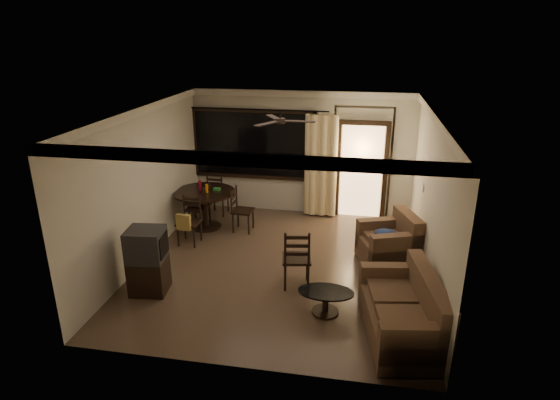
% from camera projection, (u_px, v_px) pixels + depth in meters
% --- Properties ---
extents(ground, '(5.50, 5.50, 0.00)m').
position_uv_depth(ground, '(280.00, 266.00, 8.49)').
color(ground, '#7F6651').
rests_on(ground, ground).
extents(room_shell, '(5.50, 6.70, 5.50)m').
position_uv_depth(room_shell, '(325.00, 146.00, 9.40)').
color(room_shell, beige).
rests_on(room_shell, ground).
extents(dining_table, '(1.31, 1.31, 1.03)m').
position_uv_depth(dining_table, '(205.00, 199.00, 9.94)').
color(dining_table, black).
rests_on(dining_table, ground).
extents(dining_chair_west, '(0.44, 0.44, 0.95)m').
position_uv_depth(dining_chair_west, '(200.00, 213.00, 10.13)').
color(dining_chair_west, black).
rests_on(dining_chair_west, ground).
extents(dining_chair_east, '(0.44, 0.44, 0.95)m').
position_uv_depth(dining_chair_east, '(243.00, 218.00, 9.88)').
color(dining_chair_east, black).
rests_on(dining_chair_east, ground).
extents(dining_chair_south, '(0.44, 0.50, 0.95)m').
position_uv_depth(dining_chair_south, '(189.00, 229.00, 9.28)').
color(dining_chair_south, black).
rests_on(dining_chair_south, ground).
extents(dining_chair_north, '(0.44, 0.44, 0.95)m').
position_uv_depth(dining_chair_north, '(218.00, 202.00, 10.78)').
color(dining_chair_north, black).
rests_on(dining_chair_north, ground).
extents(tv_cabinet, '(0.63, 0.58, 1.10)m').
position_uv_depth(tv_cabinet, '(148.00, 261.00, 7.50)').
color(tv_cabinet, black).
rests_on(tv_cabinet, ground).
extents(sofa, '(1.17, 1.84, 0.92)m').
position_uv_depth(sofa, '(406.00, 314.00, 6.43)').
color(sofa, '#3F231D').
rests_on(sofa, ground).
extents(armchair, '(1.18, 1.18, 0.93)m').
position_uv_depth(armchair, '(391.00, 244.00, 8.48)').
color(armchair, '#3F231D').
rests_on(armchair, ground).
extents(coffee_table, '(0.84, 0.50, 0.37)m').
position_uv_depth(coffee_table, '(326.00, 298.00, 7.02)').
color(coffee_table, black).
rests_on(coffee_table, ground).
extents(side_chair, '(0.54, 0.54, 1.05)m').
position_uv_depth(side_chair, '(296.00, 269.00, 7.75)').
color(side_chair, black).
rests_on(side_chair, ground).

